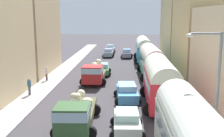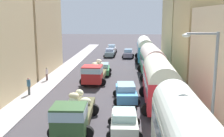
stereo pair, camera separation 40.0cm
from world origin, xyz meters
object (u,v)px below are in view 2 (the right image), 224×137
(car_3, at_px, (124,122))
(pedestrian_2, at_px, (29,86))
(car_4, at_px, (126,92))
(cargo_truck_0, at_px, (74,114))
(pedestrian_1, at_px, (47,73))
(car_1, at_px, (110,53))
(parked_bus_2, at_px, (152,60))
(car_0, at_px, (103,69))
(car_2, at_px, (112,49))
(car_5, at_px, (128,53))
(cargo_truck_1, at_px, (95,73))
(streetlamp_near, at_px, (210,85))
(parked_bus_1, at_px, (159,80))
(parked_bus_3, at_px, (145,48))

(car_3, relative_size, pedestrian_2, 2.06)
(car_3, height_order, car_4, car_4)
(cargo_truck_0, relative_size, pedestrian_1, 4.14)
(pedestrian_1, bearing_deg, car_1, 73.08)
(parked_bus_2, height_order, car_0, parked_bus_2)
(car_3, bearing_deg, parked_bus_2, 79.51)
(car_2, distance_m, car_4, 33.14)
(car_5, bearing_deg, parked_bus_2, -78.95)
(cargo_truck_1, xyz_separation_m, streetlamp_near, (8.23, -16.21, 2.90))
(car_1, xyz_separation_m, car_3, (3.37, -33.54, -0.02))
(car_0, height_order, car_4, car_4)
(car_0, height_order, car_1, car_1)
(cargo_truck_0, bearing_deg, streetlamp_near, -19.85)
(cargo_truck_0, relative_size, car_2, 1.86)
(parked_bus_1, bearing_deg, car_1, 102.70)
(parked_bus_3, height_order, car_5, parked_bus_3)
(cargo_truck_1, height_order, car_4, cargo_truck_1)
(car_4, bearing_deg, cargo_truck_0, -116.32)
(car_3, bearing_deg, cargo_truck_1, 105.37)
(cargo_truck_0, height_order, cargo_truck_1, cargo_truck_0)
(parked_bus_2, distance_m, cargo_truck_1, 7.75)
(car_3, bearing_deg, pedestrian_2, 140.35)
(pedestrian_2, bearing_deg, cargo_truck_0, -52.25)
(car_5, xyz_separation_m, streetlamp_near, (4.45, -35.35, 3.30))
(car_0, bearing_deg, parked_bus_1, -64.03)
(parked_bus_2, distance_m, car_4, 10.55)
(car_5, bearing_deg, cargo_truck_1, -101.17)
(parked_bus_3, height_order, pedestrian_2, parked_bus_3)
(parked_bus_1, height_order, parked_bus_2, parked_bus_1)
(cargo_truck_1, height_order, pedestrian_2, cargo_truck_1)
(parked_bus_2, bearing_deg, car_3, -100.49)
(parked_bus_3, bearing_deg, parked_bus_1, -89.96)
(cargo_truck_0, xyz_separation_m, car_4, (3.42, 6.91, -0.42))
(parked_bus_1, xyz_separation_m, car_4, (-2.87, 1.23, -1.45))
(car_3, xyz_separation_m, pedestrian_1, (-9.41, 13.68, 0.24))
(cargo_truck_1, height_order, car_2, cargo_truck_1)
(car_1, bearing_deg, car_0, -89.09)
(cargo_truck_0, distance_m, car_1, 33.49)
(parked_bus_3, xyz_separation_m, car_1, (-6.25, 4.68, -1.46))
(car_0, bearing_deg, cargo_truck_0, -90.86)
(cargo_truck_1, xyz_separation_m, pedestrian_1, (-5.73, 0.28, -0.21))
(cargo_truck_1, bearing_deg, pedestrian_2, -135.32)
(parked_bus_2, xyz_separation_m, car_3, (-3.14, -16.95, -1.38))
(parked_bus_3, distance_m, car_3, 29.03)
(parked_bus_1, height_order, pedestrian_2, parked_bus_1)
(car_4, bearing_deg, pedestrian_2, 175.08)
(parked_bus_2, height_order, car_2, parked_bus_2)
(pedestrian_2, relative_size, streetlamp_near, 0.27)
(parked_bus_2, height_order, cargo_truck_0, parked_bus_2)
(cargo_truck_1, xyz_separation_m, pedestrian_2, (-5.69, -5.63, -0.17))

